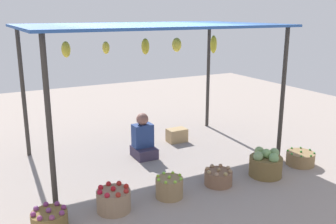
% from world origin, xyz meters
% --- Properties ---
extents(ground_plane, '(14.00, 14.00, 0.00)m').
position_xyz_m(ground_plane, '(0.00, 0.00, 0.00)').
color(ground_plane, gray).
extents(market_stall_structure, '(4.06, 2.50, 2.26)m').
position_xyz_m(market_stall_structure, '(0.01, 0.01, 2.12)').
color(market_stall_structure, '#38332D').
rests_on(market_stall_structure, ground).
extents(vendor_person, '(0.36, 0.44, 0.78)m').
position_xyz_m(vendor_person, '(-0.12, 0.08, 0.30)').
color(vendor_person, '#3C334A').
rests_on(vendor_person, ground).
extents(basket_purple_onions, '(0.42, 0.42, 0.27)m').
position_xyz_m(basket_purple_onions, '(-2.04, -1.50, 0.11)').
color(basket_purple_onions, brown).
rests_on(basket_purple_onions, ground).
extents(basket_red_apples, '(0.43, 0.43, 0.34)m').
position_xyz_m(basket_red_apples, '(-1.23, -1.45, 0.15)').
color(basket_red_apples, '#987A5D').
rests_on(basket_red_apples, ground).
extents(basket_limes, '(0.38, 0.38, 0.31)m').
position_xyz_m(basket_limes, '(-0.43, -1.45, 0.14)').
color(basket_limes, '#947750').
rests_on(basket_limes, ground).
extents(basket_potatoes, '(0.41, 0.41, 0.26)m').
position_xyz_m(basket_potatoes, '(0.38, -1.45, 0.11)').
color(basket_potatoes, brown).
rests_on(basket_potatoes, ground).
extents(basket_cabbages, '(0.50, 0.50, 0.43)m').
position_xyz_m(basket_cabbages, '(1.21, -1.53, 0.19)').
color(basket_cabbages, brown).
rests_on(basket_cabbages, ground).
extents(basket_green_chilies, '(0.46, 0.46, 0.24)m').
position_xyz_m(basket_green_chilies, '(2.02, -1.47, 0.11)').
color(basket_green_chilies, olive).
rests_on(basket_green_chilies, ground).
extents(wooden_crate_near_vendor, '(0.37, 0.25, 0.26)m').
position_xyz_m(wooden_crate_near_vendor, '(0.78, 0.50, 0.13)').
color(wooden_crate_near_vendor, tan).
rests_on(wooden_crate_near_vendor, ground).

